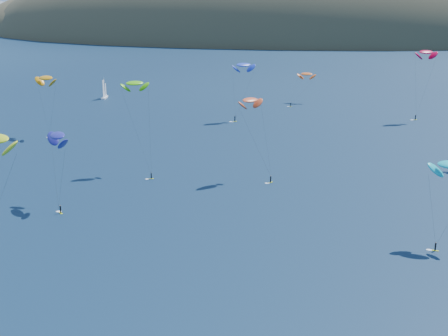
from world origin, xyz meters
TOP-DOWN VIEW (x-y plane):
  - island at (39.40, 562.36)m, footprint 730.00×300.00m
  - sailboat at (-57.90, 208.12)m, footprint 7.56×6.54m
  - kitesurfer_1 at (-56.41, 142.17)m, footprint 9.95×10.03m
  - kitesurfer_3 at (-17.14, 107.22)m, footprint 10.68×13.30m
  - kitesurfer_4 at (6.05, 174.29)m, footprint 9.74×10.56m
  - kitesurfer_8 at (72.03, 182.22)m, footprint 9.71×7.27m
  - kitesurfer_9 at (14.07, 103.46)m, footprint 10.31×9.73m
  - kitesurfer_10 at (-27.87, 78.17)m, footprint 8.94×12.90m
  - kitesurfer_11 at (29.52, 210.89)m, footprint 10.65×14.19m

SIDE VIEW (x-z plane):
  - island at x=39.40m, z-range -115.74..94.26m
  - sailboat at x=-57.90m, z-range -3.85..5.55m
  - kitesurfer_11 at x=29.52m, z-range 4.83..18.73m
  - kitesurfer_10 at x=-27.87m, z-range 6.70..25.09m
  - kitesurfer_1 at x=-56.41m, z-range 8.16..29.60m
  - kitesurfer_4 at x=6.05m, z-range 8.71..31.22m
  - kitesurfer_9 at x=14.07m, z-range 9.06..31.41m
  - kitesurfer_3 at x=-17.14m, z-range 10.65..36.14m
  - kitesurfer_8 at x=72.03m, z-range 11.04..38.14m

